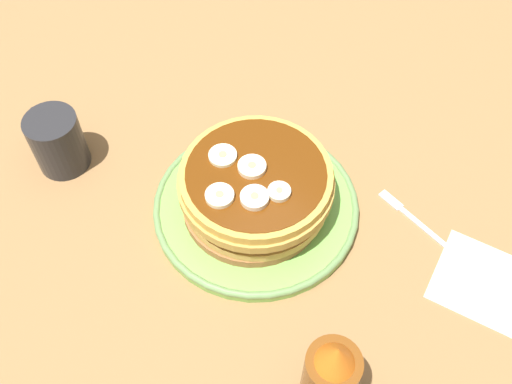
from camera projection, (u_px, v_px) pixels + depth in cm
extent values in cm
cube|color=olive|center=(256.00, 216.00, 79.98)|extent=(140.00, 140.00, 3.00)
cylinder|color=#72B74C|center=(256.00, 207.00, 78.19)|extent=(27.30, 27.30, 1.38)
torus|color=#658B50|center=(256.00, 205.00, 77.80)|extent=(27.44, 27.44, 0.96)
cylinder|color=#9B5F37|center=(255.00, 205.00, 76.71)|extent=(18.52, 18.52, 1.37)
cylinder|color=tan|center=(258.00, 192.00, 76.21)|extent=(19.08, 19.08, 1.37)
cylinder|color=olive|center=(254.00, 187.00, 75.00)|extent=(18.59, 18.59, 1.37)
cylinder|color=#BB9142|center=(258.00, 185.00, 73.51)|extent=(19.93, 19.93, 1.37)
cylinder|color=gold|center=(256.00, 172.00, 72.95)|extent=(19.22, 19.22, 1.37)
cylinder|color=#592B0A|center=(256.00, 172.00, 71.97)|extent=(17.64, 17.64, 0.16)
cylinder|color=#FCE5B6|center=(255.00, 165.00, 72.19)|extent=(3.56, 3.56, 0.83)
cylinder|color=tan|center=(255.00, 163.00, 71.82)|extent=(1.00, 1.00, 0.08)
cylinder|color=#F3EFB8|center=(223.00, 156.00, 73.17)|extent=(3.60, 3.60, 0.64)
cylinder|color=tan|center=(223.00, 154.00, 72.88)|extent=(1.01, 1.01, 0.08)
cylinder|color=beige|center=(281.00, 191.00, 69.98)|extent=(2.83, 2.83, 0.79)
cylinder|color=tan|center=(281.00, 189.00, 69.63)|extent=(0.79, 0.79, 0.08)
cylinder|color=#F3E2BC|center=(255.00, 198.00, 69.30)|extent=(3.49, 3.49, 0.91)
cylinder|color=tan|center=(255.00, 196.00, 68.89)|extent=(0.98, 0.98, 0.08)
cylinder|color=#F8F1C2|center=(219.00, 195.00, 69.60)|extent=(3.51, 3.51, 0.79)
cylinder|color=tan|center=(219.00, 193.00, 69.24)|extent=(0.98, 0.98, 0.08)
cylinder|color=#262628|center=(58.00, 142.00, 80.02)|extent=(7.20, 7.20, 8.66)
cylinder|color=black|center=(51.00, 125.00, 77.19)|extent=(6.12, 6.12, 0.52)
torus|color=#262628|center=(44.00, 126.00, 81.67)|extent=(6.14, 1.30, 6.14)
cube|color=beige|center=(481.00, 281.00, 72.42)|extent=(14.08, 14.08, 0.30)
cube|color=silver|center=(428.00, 231.00, 76.53)|extent=(9.51, 0.78, 0.50)
cube|color=silver|center=(391.00, 200.00, 79.39)|extent=(3.51, 1.29, 0.50)
cylinder|color=brown|center=(328.00, 382.00, 59.57)|extent=(5.57, 5.57, 11.66)
cone|color=orange|center=(337.00, 356.00, 53.44)|extent=(3.90, 3.90, 3.34)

